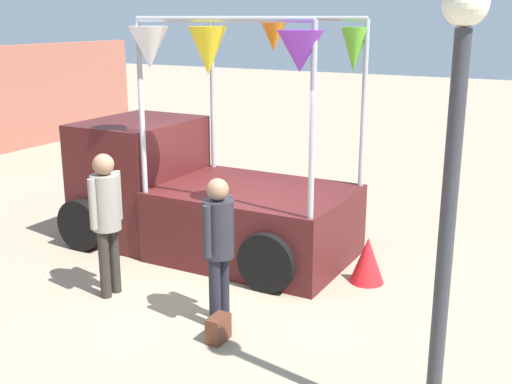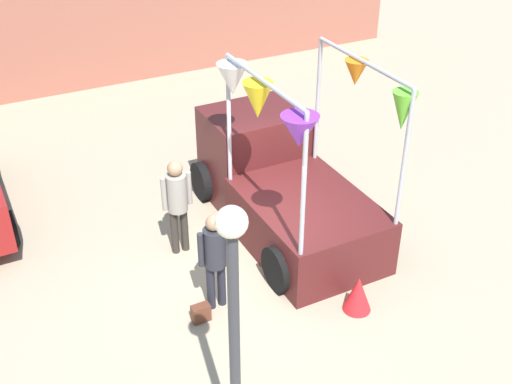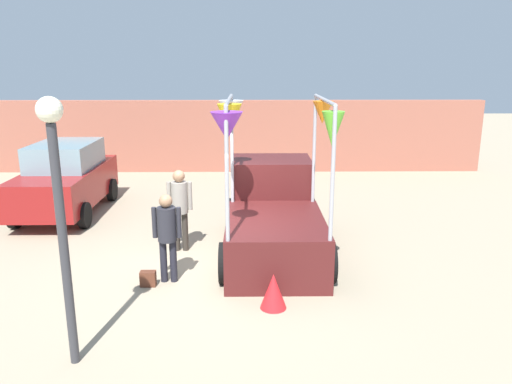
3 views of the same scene
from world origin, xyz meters
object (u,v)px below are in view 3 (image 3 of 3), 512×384
at_px(vendor_truck, 272,210).
at_px(folded_kite_bundle_crimson, 273,291).
at_px(parked_car, 66,178).
at_px(street_lamp, 58,194).
at_px(person_vendor, 180,202).
at_px(handbag, 148,279).
at_px(person_customer, 167,230).

xyz_separation_m(vendor_truck, folded_kite_bundle_crimson, (-0.10, -2.72, -0.57)).
distance_m(parked_car, street_lamp, 7.52).
distance_m(parked_car, folded_kite_bundle_crimson, 7.61).
height_order(vendor_truck, folded_kite_bundle_crimson, vendor_truck).
bearing_deg(person_vendor, folded_kite_bundle_crimson, -54.76).
bearing_deg(handbag, folded_kite_bundle_crimson, -21.06).
xyz_separation_m(vendor_truck, person_vendor, (-1.96, -0.09, 0.21)).
xyz_separation_m(person_vendor, folded_kite_bundle_crimson, (1.86, -2.64, -0.77)).
xyz_separation_m(person_vendor, handbag, (-0.37, -1.78, -0.93)).
height_order(vendor_truck, person_customer, vendor_truck).
xyz_separation_m(person_vendor, street_lamp, (-0.90, -4.13, 1.28)).
distance_m(person_customer, folded_kite_bundle_crimson, 2.27).
bearing_deg(person_customer, folded_kite_bundle_crimson, -29.38).
height_order(person_vendor, street_lamp, street_lamp).
relative_size(vendor_truck, person_vendor, 2.35).
distance_m(person_vendor, handbag, 2.04).
bearing_deg(person_customer, person_vendor, 89.29).
relative_size(person_vendor, handbag, 6.31).
relative_size(vendor_truck, parked_car, 1.04).
xyz_separation_m(person_customer, folded_kite_bundle_crimson, (1.88, -1.06, -0.71)).
bearing_deg(parked_car, folded_kite_bundle_crimson, -45.99).
distance_m(vendor_truck, street_lamp, 5.31).
height_order(parked_car, handbag, parked_car).
bearing_deg(vendor_truck, person_customer, -139.91).
bearing_deg(vendor_truck, handbag, -141.30).
bearing_deg(person_customer, street_lamp, -108.99).
distance_m(vendor_truck, handbag, 3.07).
xyz_separation_m(parked_car, person_vendor, (3.41, -2.82, 0.13)).
relative_size(vendor_truck, street_lamp, 1.17).
bearing_deg(folded_kite_bundle_crimson, person_customer, 150.62).
xyz_separation_m(person_customer, street_lamp, (-0.88, -2.55, 1.35)).
bearing_deg(street_lamp, folded_kite_bundle_crimson, 28.43).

